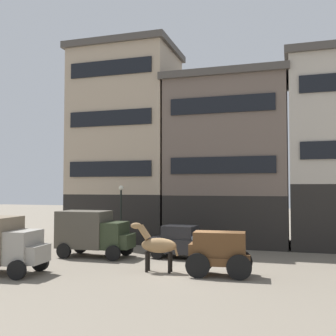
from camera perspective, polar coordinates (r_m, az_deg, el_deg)
ground_plane at (r=19.72m, az=4.20°, el=-14.42°), size 120.00×120.00×0.00m
building_far_left at (r=31.93m, az=-5.92°, el=3.58°), size 8.00×6.38×14.90m
building_center_left at (r=29.61m, az=8.51°, el=1.20°), size 8.73×6.38×11.93m
cargo_wagon at (r=18.83m, az=7.11°, el=-11.42°), size 3.00×1.71×1.98m
draft_horse at (r=19.54m, az=-1.60°, el=-10.76°), size 2.35×0.73×2.30m
delivery_truck_far at (r=24.02m, az=-10.49°, el=-8.84°), size 4.37×2.18×2.62m
sedan_dark at (r=23.20m, az=1.99°, el=-10.37°), size 3.83×2.13×1.83m
streetlamp_curbside at (r=27.24m, az=-6.64°, el=-5.50°), size 0.32×0.32×4.12m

